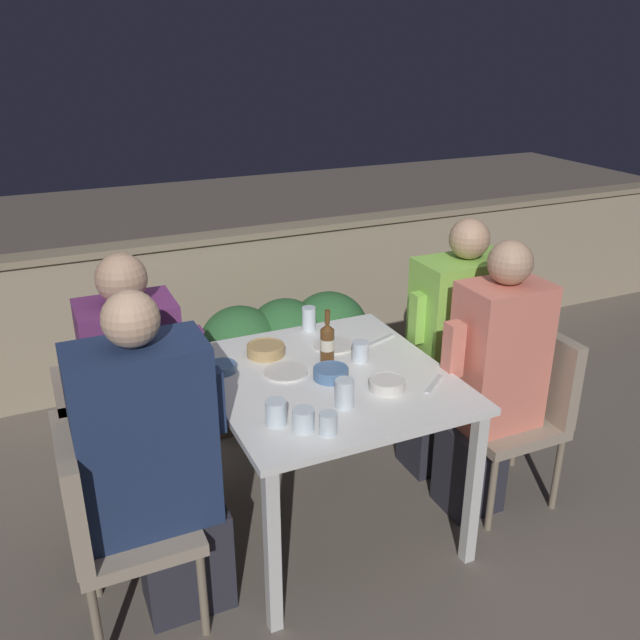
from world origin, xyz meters
The scene contains 28 objects.
ground_plane centered at (0.00, 0.00, 0.00)m, with size 16.00×16.00×0.00m, color #665B51.
parapet_wall centered at (0.00, 1.67, 0.47)m, with size 9.00×0.18×0.93m.
dining_table centered at (0.00, 0.00, 0.66)m, with size 0.97×1.05×0.75m.
planter_hedge centered at (0.22, 1.03, 0.38)m, with size 1.00×0.47×0.68m.
chair_left_near centered at (-0.96, -0.21, 0.50)m, with size 0.44×0.43×0.84m.
person_navy_jumper centered at (-0.77, -0.21, 0.66)m, with size 0.52×0.26×1.32m.
chair_left_far centered at (-0.93, 0.15, 0.50)m, with size 0.44×0.43×0.84m.
person_purple_stripe centered at (-0.74, 0.15, 0.67)m, with size 0.47×0.26×1.34m.
chair_right_near centered at (0.92, -0.17, 0.50)m, with size 0.44×0.43×0.84m.
person_coral_top centered at (0.72, -0.17, 0.65)m, with size 0.47×0.26×1.29m.
chair_right_far centered at (0.97, 0.18, 0.50)m, with size 0.44×0.43×0.84m.
person_green_blouse centered at (0.78, 0.18, 0.64)m, with size 0.52×0.26×1.29m.
beer_bottle centered at (0.05, 0.12, 0.84)m, with size 0.06×0.06×0.24m.
plate_0 centered at (-0.15, 0.09, 0.76)m, with size 0.19×0.19×0.01m.
plate_1 centered at (0.14, 0.25, 0.76)m, with size 0.18×0.18×0.01m.
bowl_0 centered at (0.17, -0.21, 0.78)m, with size 0.15×0.15×0.05m.
bowl_1 centered at (0.00, -0.03, 0.78)m, with size 0.15×0.15×0.05m.
bowl_2 centered at (-0.39, 0.22, 0.77)m, with size 0.12×0.12×0.04m.
bowl_3 centered at (-0.17, 0.29, 0.78)m, with size 0.17×0.17×0.05m.
glass_cup_0 centered at (0.19, 0.07, 0.79)m, with size 0.07×0.07×0.09m.
glass_cup_1 centered at (0.12, 0.46, 0.81)m, with size 0.07×0.07×0.12m.
glass_cup_2 centered at (-0.33, -0.27, 0.80)m, with size 0.08×0.08×0.09m.
glass_cup_3 centered at (-0.19, -0.41, 0.79)m, with size 0.07×0.07×0.08m.
glass_cup_4 centered at (-0.05, -0.26, 0.81)m, with size 0.07×0.07×0.11m.
glass_cup_5 centered at (-0.26, -0.35, 0.79)m, with size 0.08×0.08×0.08m.
fork_0 centered at (0.36, -0.26, 0.75)m, with size 0.15×0.12×0.01m.
fork_1 centered at (0.37, 0.21, 0.75)m, with size 0.17×0.08×0.01m.
potted_plant centered at (1.33, 0.73, 0.50)m, with size 0.39×0.39×0.82m.
Camera 1 is at (-1.07, -2.28, 2.06)m, focal length 38.00 mm.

